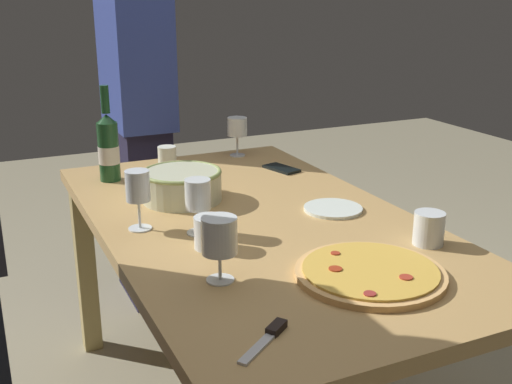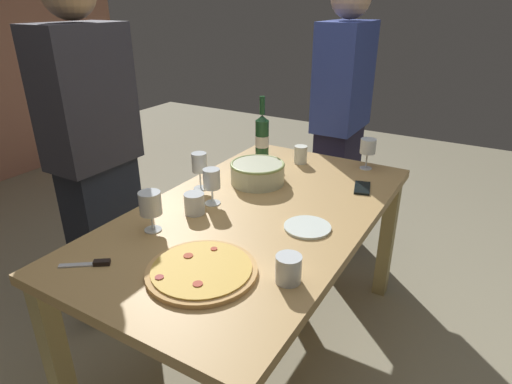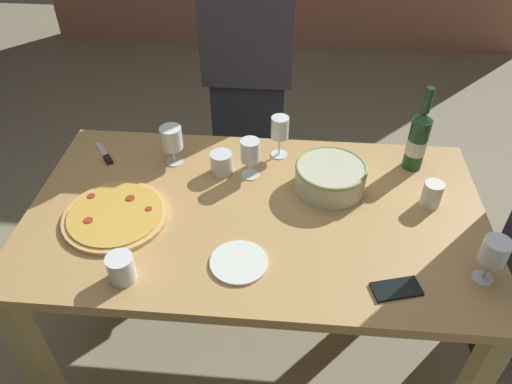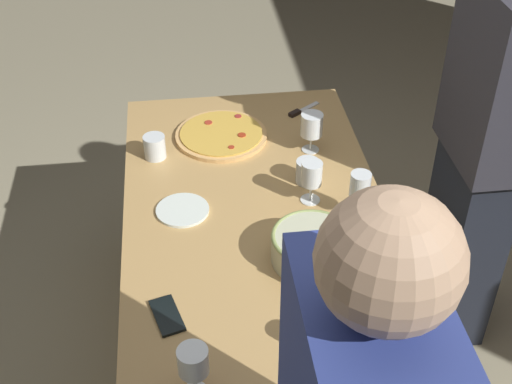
% 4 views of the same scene
% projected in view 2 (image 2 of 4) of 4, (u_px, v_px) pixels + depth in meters
% --- Properties ---
extents(ground_plane, '(8.00, 8.00, 0.00)m').
position_uv_depth(ground_plane, '(256.00, 347.00, 2.11)').
color(ground_plane, gray).
extents(dining_table, '(1.60, 0.90, 0.75)m').
position_uv_depth(dining_table, '(256.00, 230.00, 1.84)').
color(dining_table, tan).
rests_on(dining_table, ground).
extents(pizza, '(0.36, 0.36, 0.03)m').
position_uv_depth(pizza, '(202.00, 270.00, 1.38)').
color(pizza, '#E2AC67').
rests_on(pizza, dining_table).
extents(serving_bowl, '(0.26, 0.26, 0.10)m').
position_uv_depth(serving_bowl, '(257.00, 172.00, 2.04)').
color(serving_bowl, beige).
rests_on(serving_bowl, dining_table).
extents(wine_bottle, '(0.07, 0.07, 0.34)m').
position_uv_depth(wine_bottle, '(262.00, 136.00, 2.34)').
color(wine_bottle, '#1C4724').
rests_on(wine_bottle, dining_table).
extents(wine_glass_near_pizza, '(0.08, 0.08, 0.16)m').
position_uv_depth(wine_glass_near_pizza, '(150.00, 204.00, 1.60)').
color(wine_glass_near_pizza, white).
rests_on(wine_glass_near_pizza, dining_table).
extents(wine_glass_by_bottle, '(0.07, 0.07, 0.17)m').
position_uv_depth(wine_glass_by_bottle, '(199.00, 164.00, 1.95)').
color(wine_glass_by_bottle, white).
rests_on(wine_glass_by_bottle, dining_table).
extents(wine_glass_far_left, '(0.08, 0.08, 0.16)m').
position_uv_depth(wine_glass_far_left, '(368.00, 148.00, 2.19)').
color(wine_glass_far_left, white).
rests_on(wine_glass_far_left, dining_table).
extents(wine_glass_far_right, '(0.07, 0.07, 0.16)m').
position_uv_depth(wine_glass_far_right, '(212.00, 180.00, 1.81)').
color(wine_glass_far_right, white).
rests_on(wine_glass_far_right, dining_table).
extents(cup_amber, '(0.08, 0.08, 0.09)m').
position_uv_depth(cup_amber, '(288.00, 269.00, 1.33)').
color(cup_amber, white).
rests_on(cup_amber, dining_table).
extents(cup_ceramic, '(0.08, 0.08, 0.09)m').
position_uv_depth(cup_ceramic, '(194.00, 203.00, 1.76)').
color(cup_ceramic, white).
rests_on(cup_ceramic, dining_table).
extents(cup_spare, '(0.07, 0.07, 0.09)m').
position_uv_depth(cup_spare, '(301.00, 155.00, 2.29)').
color(cup_spare, white).
rests_on(cup_spare, dining_table).
extents(side_plate, '(0.18, 0.18, 0.01)m').
position_uv_depth(side_plate, '(307.00, 227.00, 1.65)').
color(side_plate, white).
rests_on(side_plate, dining_table).
extents(cell_phone, '(0.16, 0.11, 0.01)m').
position_uv_depth(cell_phone, '(362.00, 188.00, 2.00)').
color(cell_phone, black).
rests_on(cell_phone, dining_table).
extents(pizza_knife, '(0.12, 0.15, 0.02)m').
position_uv_depth(pizza_knife, '(92.00, 264.00, 1.43)').
color(pizza_knife, silver).
rests_on(pizza_knife, dining_table).
extents(person_host, '(0.43, 0.24, 1.67)m').
position_uv_depth(person_host, '(341.00, 124.00, 2.66)').
color(person_host, '#211E38').
rests_on(person_host, ground).
extents(person_guest_left, '(0.41, 0.24, 1.70)m').
position_uv_depth(person_guest_left, '(95.00, 157.00, 2.05)').
color(person_guest_left, '#1D212C').
rests_on(person_guest_left, ground).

